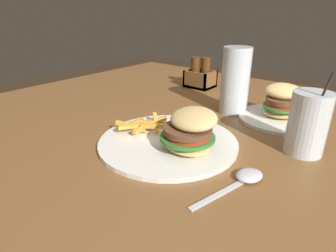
# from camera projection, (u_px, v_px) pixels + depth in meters

# --- Properties ---
(dining_table) EXTENTS (1.60, 1.20, 0.73)m
(dining_table) POSITION_uv_depth(u_px,v_px,m) (219.00, 176.00, 0.74)
(dining_table) COLOR brown
(dining_table) RESTS_ON ground_plane
(meal_plate_near) EXTENTS (0.32, 0.32, 0.10)m
(meal_plate_near) POSITION_uv_depth(u_px,v_px,m) (176.00, 137.00, 0.62)
(meal_plate_near) COLOR white
(meal_plate_near) RESTS_ON dining_table
(beer_glass) EXTENTS (0.08, 0.08, 0.19)m
(beer_glass) POSITION_uv_depth(u_px,v_px,m) (235.00, 83.00, 0.81)
(beer_glass) COLOR silver
(beer_glass) RESTS_ON dining_table
(juice_glass) EXTENTS (0.08, 0.08, 0.18)m
(juice_glass) POSITION_uv_depth(u_px,v_px,m) (307.00, 126.00, 0.59)
(juice_glass) COLOR silver
(juice_glass) RESTS_ON dining_table
(spoon) EXTENTS (0.07, 0.17, 0.02)m
(spoon) POSITION_uv_depth(u_px,v_px,m) (246.00, 177.00, 0.51)
(spoon) COLOR silver
(spoon) RESTS_ON dining_table
(meal_plate_far) EXTENTS (0.22, 0.22, 0.11)m
(meal_plate_far) POSITION_uv_depth(u_px,v_px,m) (281.00, 109.00, 0.77)
(meal_plate_far) COLOR white
(meal_plate_far) RESTS_ON dining_table
(condiment_caddy) EXTENTS (0.10, 0.09, 0.11)m
(condiment_caddy) POSITION_uv_depth(u_px,v_px,m) (200.00, 76.00, 1.08)
(condiment_caddy) COLOR brown
(condiment_caddy) RESTS_ON dining_table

